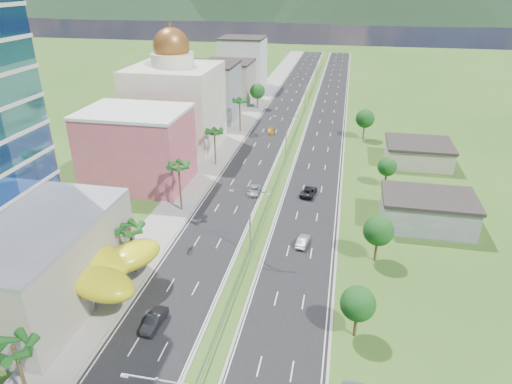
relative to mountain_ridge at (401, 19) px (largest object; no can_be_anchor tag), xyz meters
The scene contains 34 objects.
ground 453.98m from the mountain_ridge, 97.59° to the right, with size 500.00×500.00×0.00m, color #2D5119.
road_left 366.27m from the mountain_ridge, 100.62° to the right, with size 11.00×260.00×0.04m, color black.
road_right 363.81m from the mountain_ridge, 98.30° to the right, with size 11.00×260.00×0.04m, color black.
sidewalk_left 368.14m from the mountain_ridge, 102.07° to the right, with size 7.00×260.00×0.12m, color gray.
median_guardrail 382.74m from the mountain_ridge, 99.02° to the right, with size 0.10×216.06×0.76m.
streetlight_median_b 444.12m from the mountain_ridge, 97.77° to the right, with size 6.04×0.25×11.00m.
streetlight_median_c 404.53m from the mountain_ridge, 98.53° to the right, with size 6.04×0.25×11.00m.
streetlight_median_d 360.10m from the mountain_ridge, 99.59° to the right, with size 6.04×0.25×11.00m.
streetlight_median_e 315.83m from the mountain_ridge, 100.95° to the right, with size 6.04×0.25×11.00m.
lime_canopy 461.02m from the mountain_ridge, 99.99° to the right, with size 18.00×15.00×7.40m.
pink_shophouse 427.23m from the mountain_ridge, 101.89° to the right, with size 20.00×15.00×15.00m, color #BF4E63.
domed_building 404.84m from the mountain_ridge, 102.56° to the right, with size 20.00×20.00×28.70m.
midrise_grey 380.17m from the mountain_ridge, 103.23° to the right, with size 16.00×15.00×16.00m, color slate.
midrise_beige 358.77m from the mountain_ridge, 104.04° to the right, with size 16.00×15.00×13.00m, color #9C9581.
midrise_white 336.56m from the mountain_ridge, 104.99° to the right, with size 16.00×15.00×18.00m, color silver.
shed_near 426.21m from the mountain_ridge, 94.31° to the right, with size 15.00×10.00×5.00m, color slate.
shed_far 396.14m from the mountain_ridge, 94.34° to the right, with size 14.00×12.00×4.40m, color #9C9581.
palm_tree_a 478.07m from the mountain_ridge, 99.09° to the right, with size 3.60×3.60×9.10m.
palm_tree_b 454.37m from the mountain_ridge, 99.57° to the right, with size 3.60×3.60×8.10m.
palm_tree_c 434.69m from the mountain_ridge, 100.00° to the right, with size 3.60×3.60×9.60m.
palm_tree_d 412.05m from the mountain_ridge, 100.56° to the right, with size 3.60×3.60×8.60m.
palm_tree_e 387.52m from the mountain_ridge, 101.24° to the right, with size 3.60×3.60×9.40m.
leafy_tree_lfar 362.98m from the mountain_ridge, 102.01° to the right, with size 4.90×4.90×8.05m.
leafy_tree_ra 457.15m from the mountain_ridge, 95.52° to the right, with size 4.20×4.20×6.90m.
leafy_tree_rb 439.95m from the mountain_ridge, 95.35° to the right, with size 4.55×4.55×7.47m.
leafy_tree_rc 411.78m from the mountain_ridge, 95.30° to the right, with size 3.85×3.85×6.33m.
leafy_tree_rd 382.35m from the mountain_ridge, 96.31° to the right, with size 4.90×4.90×8.05m.
mountain_ridge is the anchor object (origin of this frame).
car_dark_left 463.22m from the mountain_ridge, 98.48° to the right, with size 1.72×4.94×1.63m, color black.
car_silver_mid_left 423.30m from the mountain_ridge, 98.66° to the right, with size 2.17×4.71×1.31m, color #AEB2B6.
car_yellow_far_left 385.39m from the mountain_ridge, 100.00° to the right, with size 1.74×4.29×1.24m, color #C18216.
car_silver_right 438.90m from the mountain_ridge, 96.84° to the right, with size 1.51×4.32×1.42m, color #B0B2B8.
car_dark_far_right 420.47m from the mountain_ridge, 97.24° to the right, with size 2.52×5.47×1.52m, color black.
motorcycle 446.76m from the mountain_ridge, 98.93° to the right, with size 0.61×2.03×1.30m, color black.
Camera 1 is at (12.60, -48.75, 39.30)m, focal length 32.00 mm.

